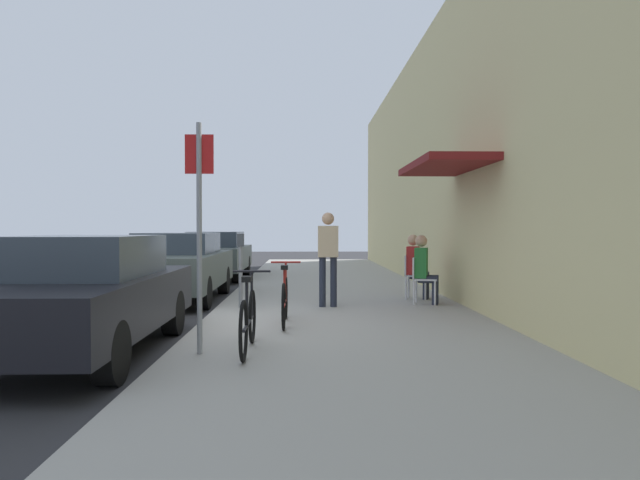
{
  "coord_description": "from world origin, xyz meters",
  "views": [
    {
      "loc": [
        1.58,
        -8.81,
        1.54
      ],
      "look_at": [
        2.01,
        7.04,
        1.22
      ],
      "focal_mm": 33.1,
      "sensor_mm": 36.0,
      "label": 1
    }
  ],
  "objects_px": {
    "pedestrian_standing": "(328,251)",
    "bicycle_1": "(285,300)",
    "bicycle_0": "(248,321)",
    "parked_car_0": "(82,294)",
    "seated_patron_0": "(424,267)",
    "cafe_chair_1": "(413,274)",
    "parked_car_2": "(216,254)",
    "street_sign": "(199,219)",
    "parked_car_1": "(178,265)",
    "parking_meter": "(241,265)",
    "cafe_chair_0": "(421,277)",
    "seated_patron_1": "(416,264)"
  },
  "relations": [
    {
      "from": "parked_car_1",
      "to": "street_sign",
      "type": "bearing_deg",
      "value": -75.68
    },
    {
      "from": "bicycle_0",
      "to": "parked_car_1",
      "type": "bearing_deg",
      "value": 109.38
    },
    {
      "from": "pedestrian_standing",
      "to": "parked_car_1",
      "type": "bearing_deg",
      "value": 147.94
    },
    {
      "from": "parked_car_2",
      "to": "street_sign",
      "type": "height_order",
      "value": "street_sign"
    },
    {
      "from": "parked_car_1",
      "to": "bicycle_0",
      "type": "distance_m",
      "value": 6.15
    },
    {
      "from": "parked_car_0",
      "to": "seated_patron_0",
      "type": "distance_m",
      "value": 6.2
    },
    {
      "from": "cafe_chair_1",
      "to": "bicycle_1",
      "type": "bearing_deg",
      "value": -128.5
    },
    {
      "from": "cafe_chair_1",
      "to": "seated_patron_1",
      "type": "distance_m",
      "value": 0.2
    },
    {
      "from": "parked_car_1",
      "to": "seated_patron_0",
      "type": "xyz_separation_m",
      "value": [
        4.93,
        -1.59,
        0.06
      ]
    },
    {
      "from": "parked_car_2",
      "to": "cafe_chair_1",
      "type": "distance_m",
      "value": 7.84
    },
    {
      "from": "street_sign",
      "to": "seated_patron_0",
      "type": "relative_size",
      "value": 2.02
    },
    {
      "from": "cafe_chair_0",
      "to": "parking_meter",
      "type": "bearing_deg",
      "value": -172.02
    },
    {
      "from": "bicycle_1",
      "to": "pedestrian_standing",
      "type": "height_order",
      "value": "pedestrian_standing"
    },
    {
      "from": "bicycle_0",
      "to": "parked_car_0",
      "type": "bearing_deg",
      "value": 168.11
    },
    {
      "from": "parked_car_0",
      "to": "pedestrian_standing",
      "type": "xyz_separation_m",
      "value": [
        3.11,
        3.41,
        0.38
      ]
    },
    {
      "from": "pedestrian_standing",
      "to": "bicycle_1",
      "type": "bearing_deg",
      "value": -110.58
    },
    {
      "from": "bicycle_0",
      "to": "bicycle_1",
      "type": "relative_size",
      "value": 1.0
    },
    {
      "from": "parked_car_0",
      "to": "bicycle_1",
      "type": "distance_m",
      "value": 2.84
    },
    {
      "from": "parked_car_2",
      "to": "pedestrian_standing",
      "type": "relative_size",
      "value": 2.59
    },
    {
      "from": "parked_car_1",
      "to": "parking_meter",
      "type": "relative_size",
      "value": 3.33
    },
    {
      "from": "bicycle_0",
      "to": "cafe_chair_1",
      "type": "bearing_deg",
      "value": 60.7
    },
    {
      "from": "pedestrian_standing",
      "to": "parked_car_0",
      "type": "bearing_deg",
      "value": -132.33
    },
    {
      "from": "bicycle_0",
      "to": "parked_car_2",
      "type": "bearing_deg",
      "value": 100.32
    },
    {
      "from": "bicycle_0",
      "to": "cafe_chair_0",
      "type": "relative_size",
      "value": 1.97
    },
    {
      "from": "seated_patron_0",
      "to": "cafe_chair_1",
      "type": "xyz_separation_m",
      "value": [
        -0.06,
        0.85,
        -0.19
      ]
    },
    {
      "from": "parked_car_1",
      "to": "pedestrian_standing",
      "type": "height_order",
      "value": "pedestrian_standing"
    },
    {
      "from": "street_sign",
      "to": "parked_car_0",
      "type": "bearing_deg",
      "value": 161.04
    },
    {
      "from": "parked_car_0",
      "to": "cafe_chair_0",
      "type": "xyz_separation_m",
      "value": [
        4.87,
        3.79,
        -0.12
      ]
    },
    {
      "from": "bicycle_0",
      "to": "bicycle_1",
      "type": "xyz_separation_m",
      "value": [
        0.36,
        1.94,
        0.0
      ]
    },
    {
      "from": "parked_car_2",
      "to": "cafe_chair_0",
      "type": "xyz_separation_m",
      "value": [
        4.87,
        -6.98,
        -0.12
      ]
    },
    {
      "from": "parked_car_0",
      "to": "bicycle_0",
      "type": "distance_m",
      "value": 2.1
    },
    {
      "from": "bicycle_1",
      "to": "seated_patron_1",
      "type": "xyz_separation_m",
      "value": [
        2.54,
        3.1,
        0.34
      ]
    },
    {
      "from": "seated_patron_0",
      "to": "seated_patron_1",
      "type": "bearing_deg",
      "value": 89.99
    },
    {
      "from": "bicycle_0",
      "to": "bicycle_1",
      "type": "height_order",
      "value": "same"
    },
    {
      "from": "cafe_chair_1",
      "to": "parked_car_1",
      "type": "bearing_deg",
      "value": 171.36
    },
    {
      "from": "parking_meter",
      "to": "bicycle_0",
      "type": "bearing_deg",
      "value": -82.59
    },
    {
      "from": "parked_car_1",
      "to": "bicycle_1",
      "type": "xyz_separation_m",
      "value": [
        2.39,
        -3.86,
        -0.27
      ]
    },
    {
      "from": "parked_car_2",
      "to": "cafe_chair_0",
      "type": "relative_size",
      "value": 5.06
    },
    {
      "from": "bicycle_1",
      "to": "cafe_chair_1",
      "type": "xyz_separation_m",
      "value": [
        2.48,
        3.12,
        0.14
      ]
    },
    {
      "from": "cafe_chair_1",
      "to": "seated_patron_1",
      "type": "height_order",
      "value": "seated_patron_1"
    },
    {
      "from": "cafe_chair_1",
      "to": "seated_patron_1",
      "type": "bearing_deg",
      "value": -17.71
    },
    {
      "from": "seated_patron_0",
      "to": "pedestrian_standing",
      "type": "relative_size",
      "value": 0.76
    },
    {
      "from": "street_sign",
      "to": "bicycle_1",
      "type": "height_order",
      "value": "street_sign"
    },
    {
      "from": "bicycle_1",
      "to": "pedestrian_standing",
      "type": "distance_m",
      "value": 2.14
    },
    {
      "from": "cafe_chair_0",
      "to": "parked_car_0",
      "type": "bearing_deg",
      "value": -142.15
    },
    {
      "from": "cafe_chair_0",
      "to": "pedestrian_standing",
      "type": "xyz_separation_m",
      "value": [
        -1.76,
        -0.37,
        0.5
      ]
    },
    {
      "from": "parking_meter",
      "to": "seated_patron_0",
      "type": "xyz_separation_m",
      "value": [
        3.38,
        0.45,
        -0.07
      ]
    },
    {
      "from": "street_sign",
      "to": "cafe_chair_0",
      "type": "relative_size",
      "value": 2.99
    },
    {
      "from": "parking_meter",
      "to": "parked_car_2",
      "type": "bearing_deg",
      "value": 101.76
    },
    {
      "from": "bicycle_0",
      "to": "seated_patron_0",
      "type": "distance_m",
      "value": 5.11
    }
  ]
}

